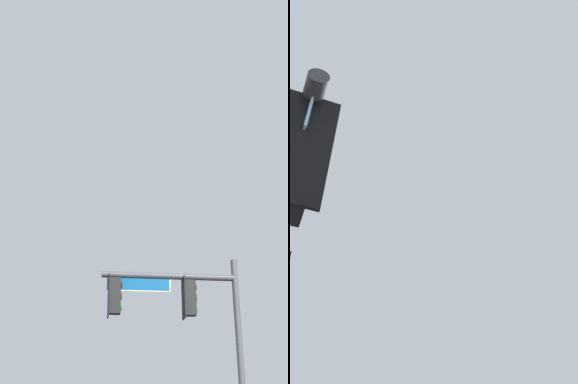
% 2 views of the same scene
% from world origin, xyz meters
% --- Properties ---
extents(signal_pole_near, '(4.25, 1.28, 6.26)m').
position_xyz_m(signal_pole_near, '(-6.71, -8.26, 4.57)').
color(signal_pole_near, '#47474C').
rests_on(signal_pole_near, ground_plane).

